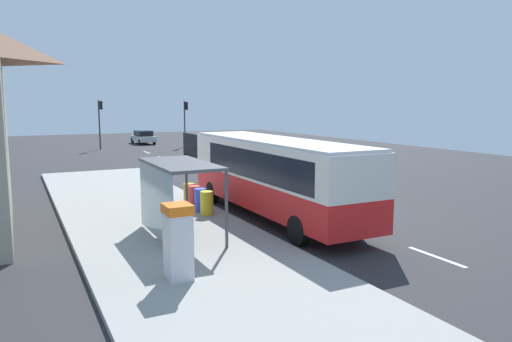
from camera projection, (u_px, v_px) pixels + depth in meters
name	position (u px, v px, depth m)	size (l,w,h in m)	color
ground_plane	(199.00, 173.00, 32.15)	(56.00, 92.00, 0.04)	#2D2D30
sidewalk_platform	(151.00, 221.00, 18.67)	(6.20, 30.00, 0.18)	#999993
lane_stripe_seg_0	(436.00, 257.00, 14.58)	(0.16, 2.20, 0.01)	silver
lane_stripe_seg_1	(337.00, 221.00, 19.00)	(0.16, 2.20, 0.01)	silver
lane_stripe_seg_2	(276.00, 199.00, 23.42)	(0.16, 2.20, 0.01)	silver
lane_stripe_seg_3	(234.00, 184.00, 27.84)	(0.16, 2.20, 0.01)	silver
lane_stripe_seg_4	(203.00, 173.00, 32.25)	(0.16, 2.20, 0.01)	silver
lane_stripe_seg_5	(180.00, 164.00, 36.67)	(0.16, 2.20, 0.01)	silver
lane_stripe_seg_6	(162.00, 158.00, 41.09)	(0.16, 2.20, 0.01)	silver
lane_stripe_seg_7	(147.00, 152.00, 45.51)	(0.16, 2.20, 0.01)	silver
bus	(274.00, 173.00, 19.33)	(2.56, 11.02, 3.21)	red
white_van	(207.00, 146.00, 36.76)	(2.05, 5.21, 2.30)	black
sedan_near	(143.00, 137.00, 54.94)	(2.03, 4.49, 1.52)	#B7B7BC
ticket_machine	(178.00, 241.00, 12.16)	(0.66, 0.76, 1.94)	silver
recycling_bin_yellow	(207.00, 203.00, 19.29)	(0.52, 0.52, 0.95)	yellow
recycling_bin_blue	(201.00, 200.00, 19.91)	(0.52, 0.52, 0.95)	blue
recycling_bin_red	(195.00, 197.00, 20.53)	(0.52, 0.52, 0.95)	red
recycling_bin_orange	(190.00, 194.00, 21.15)	(0.52, 0.52, 0.95)	orange
traffic_light_near_side	(185.00, 116.00, 51.03)	(0.49, 0.28, 4.83)	#2D2D2D
traffic_light_far_side	(100.00, 117.00, 47.89)	(0.49, 0.28, 4.90)	#2D2D2D
bus_shelter	(171.00, 180.00, 15.85)	(1.80, 4.00, 2.50)	#4C4C51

